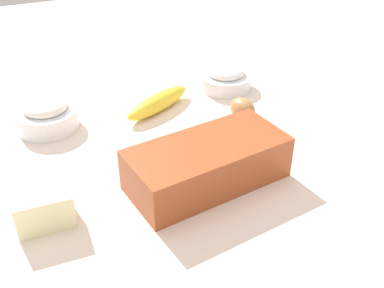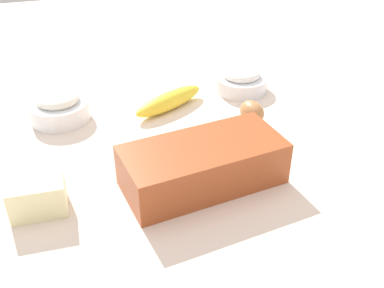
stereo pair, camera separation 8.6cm
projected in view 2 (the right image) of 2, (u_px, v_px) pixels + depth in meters
name	position (u px, v px, depth m)	size (l,w,h in m)	color
ground_plane	(192.00, 166.00, 0.89)	(2.40, 2.40, 0.02)	beige
loaf_pan	(203.00, 164.00, 0.81)	(0.30, 0.17, 0.08)	#9E4723
flour_bowl	(59.00, 107.00, 1.01)	(0.13, 0.13, 0.07)	white
sugar_bowl	(241.00, 80.00, 1.13)	(0.13, 0.13, 0.06)	white
banana	(169.00, 101.00, 1.05)	(0.19, 0.04, 0.04)	yellow
butter_block	(37.00, 196.00, 0.75)	(0.09, 0.06, 0.06)	#F4EDB2
egg_near_butter	(252.00, 112.00, 1.00)	(0.05, 0.05, 0.06)	#B07748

